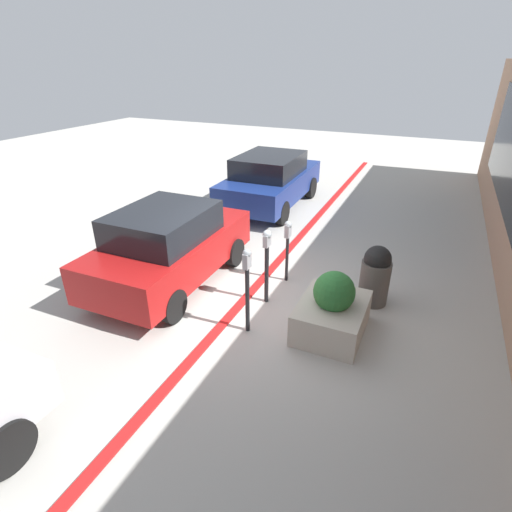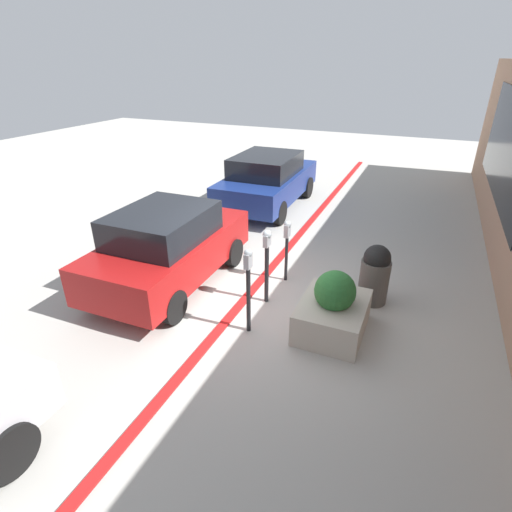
{
  "view_description": "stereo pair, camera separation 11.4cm",
  "coord_description": "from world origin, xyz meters",
  "px_view_note": "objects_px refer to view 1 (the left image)",
  "views": [
    {
      "loc": [
        -5.99,
        -2.83,
        4.21
      ],
      "look_at": [
        0.0,
        -0.11,
        0.94
      ],
      "focal_mm": 28.0,
      "sensor_mm": 36.0,
      "label": 1
    },
    {
      "loc": [
        -6.04,
        -2.72,
        4.21
      ],
      "look_at": [
        0.0,
        -0.11,
        0.94
      ],
      "focal_mm": 28.0,
      "sensor_mm": 36.0,
      "label": 2
    }
  ],
  "objects_px": {
    "parking_meter_nearest": "(247,280)",
    "parked_car_rear": "(271,180)",
    "parking_meter_second": "(267,255)",
    "parking_meter_middle": "(288,239)",
    "planter_box": "(332,310)",
    "trash_bin": "(375,275)",
    "parked_car_middle": "(169,246)"
  },
  "relations": [
    {
      "from": "parking_meter_nearest",
      "to": "parked_car_rear",
      "type": "xyz_separation_m",
      "value": [
        6.11,
        2.13,
        -0.16
      ]
    },
    {
      "from": "parking_meter_second",
      "to": "parking_meter_middle",
      "type": "bearing_deg",
      "value": -3.92
    },
    {
      "from": "parking_meter_middle",
      "to": "parked_car_rear",
      "type": "bearing_deg",
      "value": 26.74
    },
    {
      "from": "parking_meter_middle",
      "to": "planter_box",
      "type": "bearing_deg",
      "value": -135.64
    },
    {
      "from": "parking_meter_second",
      "to": "parked_car_rear",
      "type": "bearing_deg",
      "value": 21.83
    },
    {
      "from": "parking_meter_second",
      "to": "planter_box",
      "type": "relative_size",
      "value": 1.08
    },
    {
      "from": "planter_box",
      "to": "parked_car_rear",
      "type": "height_order",
      "value": "parked_car_rear"
    },
    {
      "from": "parking_meter_nearest",
      "to": "trash_bin",
      "type": "distance_m",
      "value": 2.57
    },
    {
      "from": "planter_box",
      "to": "trash_bin",
      "type": "xyz_separation_m",
      "value": [
        1.24,
        -0.48,
        0.16
      ]
    },
    {
      "from": "parking_meter_middle",
      "to": "parked_car_middle",
      "type": "bearing_deg",
      "value": 116.13
    },
    {
      "from": "planter_box",
      "to": "trash_bin",
      "type": "relative_size",
      "value": 1.18
    },
    {
      "from": "parking_meter_middle",
      "to": "parked_car_middle",
      "type": "xyz_separation_m",
      "value": [
        -1.05,
        2.14,
        -0.12
      ]
    },
    {
      "from": "parked_car_middle",
      "to": "parking_meter_nearest",
      "type": "bearing_deg",
      "value": -112.5
    },
    {
      "from": "parking_meter_nearest",
      "to": "planter_box",
      "type": "xyz_separation_m",
      "value": [
        0.56,
        -1.31,
        -0.58
      ]
    },
    {
      "from": "parking_meter_second",
      "to": "parked_car_rear",
      "type": "relative_size",
      "value": 0.34
    },
    {
      "from": "parking_meter_second",
      "to": "planter_box",
      "type": "distance_m",
      "value": 1.54
    },
    {
      "from": "parking_meter_second",
      "to": "parked_car_rear",
      "type": "xyz_separation_m",
      "value": [
        5.13,
        2.05,
        -0.14
      ]
    },
    {
      "from": "parking_meter_nearest",
      "to": "planter_box",
      "type": "distance_m",
      "value": 1.53
    },
    {
      "from": "parking_meter_nearest",
      "to": "parking_meter_middle",
      "type": "distance_m",
      "value": 1.9
    },
    {
      "from": "trash_bin",
      "to": "parking_meter_middle",
      "type": "bearing_deg",
      "value": 86.62
    },
    {
      "from": "planter_box",
      "to": "parking_meter_nearest",
      "type": "bearing_deg",
      "value": 113.24
    },
    {
      "from": "parking_meter_nearest",
      "to": "trash_bin",
      "type": "xyz_separation_m",
      "value": [
        1.8,
        -1.79,
        -0.42
      ]
    },
    {
      "from": "planter_box",
      "to": "trash_bin",
      "type": "height_order",
      "value": "trash_bin"
    },
    {
      "from": "parking_meter_middle",
      "to": "trash_bin",
      "type": "height_order",
      "value": "parking_meter_middle"
    },
    {
      "from": "parked_car_middle",
      "to": "parked_car_rear",
      "type": "distance_m",
      "value": 5.25
    },
    {
      "from": "parking_meter_second",
      "to": "trash_bin",
      "type": "xyz_separation_m",
      "value": [
        0.82,
        -1.86,
        -0.4
      ]
    },
    {
      "from": "parked_car_rear",
      "to": "trash_bin",
      "type": "distance_m",
      "value": 5.83
    },
    {
      "from": "trash_bin",
      "to": "parking_meter_nearest",
      "type": "bearing_deg",
      "value": 135.19
    },
    {
      "from": "parking_meter_nearest",
      "to": "parking_meter_middle",
      "type": "relative_size",
      "value": 1.16
    },
    {
      "from": "parking_meter_nearest",
      "to": "trash_bin",
      "type": "bearing_deg",
      "value": -44.81
    },
    {
      "from": "planter_box",
      "to": "parking_meter_second",
      "type": "bearing_deg",
      "value": 73.17
    },
    {
      "from": "parked_car_middle",
      "to": "parking_meter_middle",
      "type": "bearing_deg",
      "value": -64.71
    }
  ]
}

